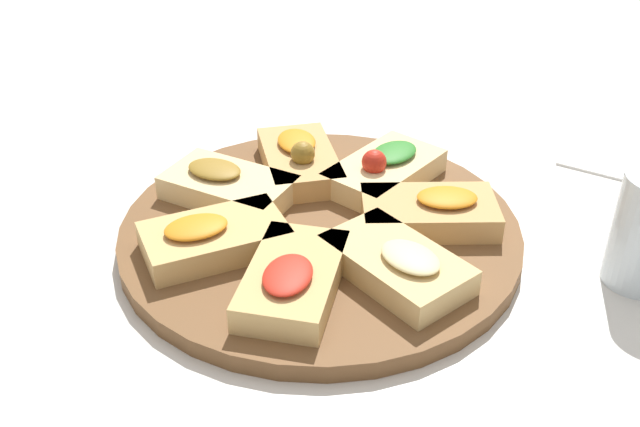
% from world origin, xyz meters
% --- Properties ---
extents(ground_plane, '(3.00, 3.00, 0.00)m').
position_xyz_m(ground_plane, '(0.00, 0.00, 0.00)').
color(ground_plane, silver).
extents(serving_board, '(0.40, 0.40, 0.02)m').
position_xyz_m(serving_board, '(0.00, 0.00, 0.01)').
color(serving_board, brown).
rests_on(serving_board, ground_plane).
extents(focaccia_slice_0, '(0.15, 0.15, 0.03)m').
position_xyz_m(focaccia_slice_0, '(0.08, 0.08, 0.03)').
color(focaccia_slice_0, tan).
rests_on(focaccia_slice_0, serving_board).
extents(focaccia_slice_1, '(0.09, 0.14, 0.03)m').
position_xyz_m(focaccia_slice_1, '(-0.02, 0.11, 0.03)').
color(focaccia_slice_1, tan).
rests_on(focaccia_slice_1, serving_board).
extents(focaccia_slice_2, '(0.15, 0.13, 0.03)m').
position_xyz_m(focaccia_slice_2, '(-0.09, 0.05, 0.03)').
color(focaccia_slice_2, '#DBB775').
rests_on(focaccia_slice_2, serving_board).
extents(focaccia_slice_3, '(0.15, 0.12, 0.03)m').
position_xyz_m(focaccia_slice_3, '(-0.10, -0.04, 0.03)').
color(focaccia_slice_3, tan).
rests_on(focaccia_slice_3, serving_board).
extents(focaccia_slice_4, '(0.11, 0.15, 0.05)m').
position_xyz_m(focaccia_slice_4, '(-0.04, -0.10, 0.03)').
color(focaccia_slice_4, '#E5C689').
rests_on(focaccia_slice_4, serving_board).
extents(focaccia_slice_5, '(0.13, 0.15, 0.05)m').
position_xyz_m(focaccia_slice_5, '(0.06, -0.09, 0.03)').
color(focaccia_slice_5, tan).
rests_on(focaccia_slice_5, serving_board).
extents(focaccia_slice_6, '(0.14, 0.09, 0.03)m').
position_xyz_m(focaccia_slice_6, '(0.11, -0.01, 0.03)').
color(focaccia_slice_6, '#E5C689').
rests_on(focaccia_slice_6, serving_board).
extents(napkin_stack, '(0.12, 0.11, 0.01)m').
position_xyz_m(napkin_stack, '(-0.26, -0.28, 0.00)').
color(napkin_stack, white).
rests_on(napkin_stack, ground_plane).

